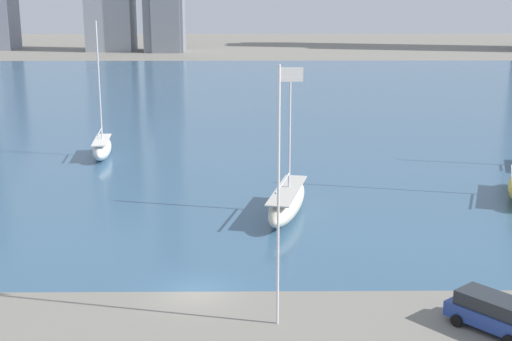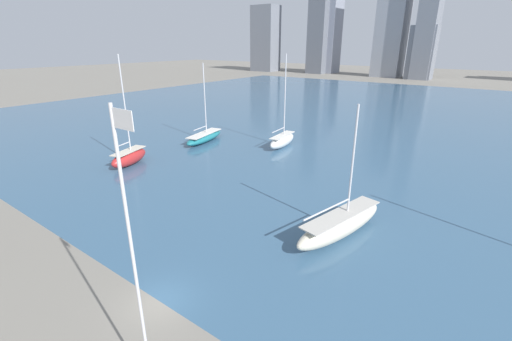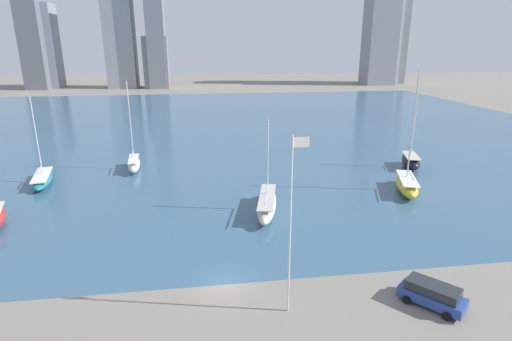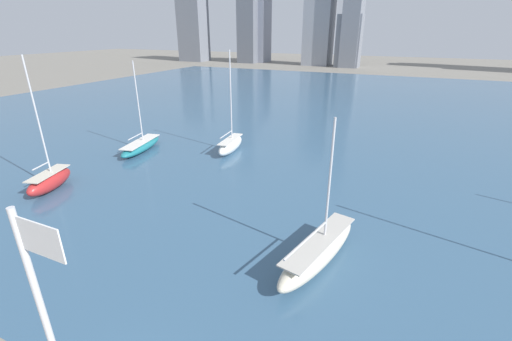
% 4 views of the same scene
% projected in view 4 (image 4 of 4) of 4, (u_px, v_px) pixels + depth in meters
% --- Properties ---
extents(harbor_water, '(180.00, 140.00, 0.00)m').
position_uv_depth(harbor_water, '(357.00, 111.00, 75.42)').
color(harbor_water, '#385B7A').
rests_on(harbor_water, ground_plane).
extents(distant_city_skyline, '(218.16, 22.29, 72.16)m').
position_uv_depth(distant_city_skyline, '(461.00, 1.00, 141.29)').
color(distant_city_skyline, slate).
rests_on(distant_city_skyline, ground_plane).
extents(sailboat_red, '(3.85, 6.87, 14.44)m').
position_uv_depth(sailboat_red, '(50.00, 180.00, 38.15)').
color(sailboat_red, '#B72828').
rests_on(sailboat_red, harbor_water).
extents(sailboat_white, '(2.57, 7.70, 14.22)m').
position_uv_depth(sailboat_white, '(231.00, 145.00, 50.04)').
color(sailboat_white, white).
rests_on(sailboat_white, harbor_water).
extents(sailboat_teal, '(4.42, 10.04, 12.78)m').
position_uv_depth(sailboat_teal, '(141.00, 146.00, 50.54)').
color(sailboat_teal, '#1E757F').
rests_on(sailboat_teal, harbor_water).
extents(sailboat_cream, '(4.59, 11.15, 11.30)m').
position_uv_depth(sailboat_cream, '(319.00, 251.00, 26.03)').
color(sailboat_cream, beige).
rests_on(sailboat_cream, harbor_water).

